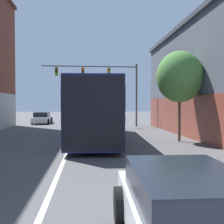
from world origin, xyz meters
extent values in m
cube|color=silver|center=(0.00, 15.36, 0.00)|extent=(0.14, 42.73, 0.01)
cube|color=brown|center=(7.55, 16.13, 1.37)|extent=(0.24, 22.91, 2.75)
cube|color=navy|center=(1.45, 17.56, 1.83)|extent=(3.18, 12.09, 3.22)
cube|color=black|center=(1.45, 17.56, 2.41)|extent=(3.22, 11.86, 1.03)
cube|color=beige|center=(1.45, 17.56, 1.58)|extent=(3.22, 11.98, 0.32)
cube|color=black|center=(1.15, 11.60, 1.83)|extent=(2.53, 0.19, 3.09)
cylinder|color=black|center=(0.32, 21.33, 0.50)|extent=(0.35, 1.01, 1.00)
cylinder|color=black|center=(2.96, 21.20, 0.50)|extent=(0.35, 1.01, 1.00)
cylinder|color=black|center=(-0.06, 13.92, 0.50)|extent=(0.35, 1.01, 1.00)
cylinder|color=black|center=(2.59, 13.78, 0.50)|extent=(0.35, 1.01, 1.00)
cube|color=black|center=(2.37, 4.70, 0.99)|extent=(1.61, 2.32, 0.49)
cylinder|color=black|center=(1.53, 5.82, 0.33)|extent=(0.24, 0.67, 0.66)
cylinder|color=black|center=(3.27, 5.77, 0.33)|extent=(0.24, 0.67, 0.66)
cube|color=silver|center=(-4.27, 31.70, 0.46)|extent=(1.71, 4.70, 0.59)
cube|color=black|center=(-4.26, 31.46, 1.03)|extent=(1.55, 2.45, 0.55)
cylinder|color=black|center=(-5.14, 33.14, 0.30)|extent=(0.23, 0.61, 0.61)
cylinder|color=black|center=(-3.43, 33.16, 0.30)|extent=(0.23, 0.61, 0.61)
cylinder|color=black|center=(-5.11, 30.24, 0.30)|extent=(0.23, 0.61, 0.61)
cylinder|color=black|center=(-3.39, 30.26, 0.30)|extent=(0.23, 0.61, 0.61)
cylinder|color=#514C47|center=(5.77, 26.73, 3.10)|extent=(0.18, 0.18, 6.20)
cylinder|color=#514C47|center=(1.17, 26.73, 5.90)|extent=(9.20, 0.12, 0.12)
cube|color=#9E8419|center=(3.01, 26.73, 5.38)|extent=(0.28, 0.24, 0.80)
sphere|color=black|center=(3.01, 26.58, 5.62)|extent=(0.18, 0.18, 0.18)
sphere|color=orange|center=(3.01, 26.58, 5.38)|extent=(0.18, 0.18, 0.18)
sphere|color=black|center=(3.01, 26.58, 5.13)|extent=(0.18, 0.18, 0.18)
cube|color=#9E8419|center=(0.48, 26.73, 5.38)|extent=(0.28, 0.24, 0.80)
sphere|color=red|center=(0.48, 26.58, 5.62)|extent=(0.18, 0.18, 0.18)
sphere|color=black|center=(0.48, 26.58, 5.38)|extent=(0.18, 0.18, 0.18)
sphere|color=black|center=(0.48, 26.58, 5.13)|extent=(0.18, 0.18, 0.18)
cube|color=#9E8419|center=(-2.05, 26.73, 5.38)|extent=(0.28, 0.24, 0.80)
sphere|color=black|center=(-2.05, 26.58, 5.62)|extent=(0.18, 0.18, 0.18)
sphere|color=black|center=(-2.05, 26.58, 5.38)|extent=(0.18, 0.18, 0.18)
sphere|color=green|center=(-2.05, 26.58, 5.13)|extent=(0.18, 0.18, 0.18)
cylinder|color=brown|center=(6.33, 16.06, 1.33)|extent=(0.17, 0.17, 2.66)
ellipsoid|color=#4C843D|center=(6.33, 16.06, 3.82)|extent=(2.74, 2.47, 3.02)
camera|label=1|loc=(0.92, 1.04, 2.19)|focal=42.00mm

